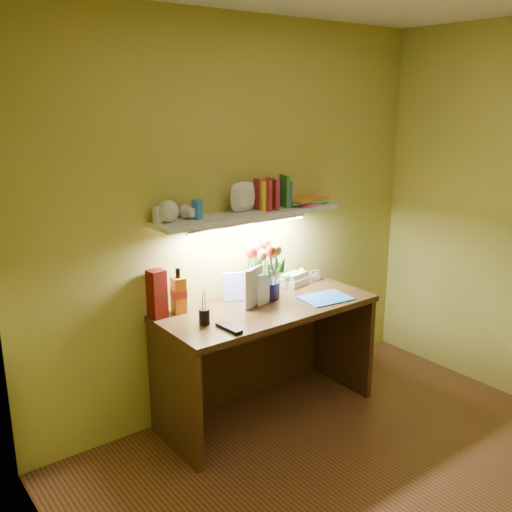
{
  "coord_description": "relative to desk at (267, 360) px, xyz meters",
  "views": [
    {
      "loc": [
        -2.08,
        -1.44,
        1.99
      ],
      "look_at": [
        0.02,
        1.35,
        1.03
      ],
      "focal_mm": 40.0,
      "sensor_mm": 36.0,
      "label": 1
    }
  ],
  "objects": [
    {
      "name": "blue_folder",
      "position": [
        0.37,
        -0.13,
        0.38
      ],
      "size": [
        0.34,
        0.27,
        0.01
      ],
      "primitive_type": "cube",
      "rotation": [
        0.0,
        0.0,
        -0.13
      ],
      "color": "blue",
      "rests_on": "desk"
    },
    {
      "name": "art_card",
      "position": [
        -0.1,
        0.2,
        0.47
      ],
      "size": [
        0.18,
        0.1,
        0.18
      ],
      "primitive_type": null,
      "rotation": [
        0.0,
        0.0,
        -0.37
      ],
      "color": "white",
      "rests_on": "desk"
    },
    {
      "name": "desk_clock",
      "position": [
        0.58,
        0.2,
        0.41
      ],
      "size": [
        0.08,
        0.05,
        0.07
      ],
      "primitive_type": "cube",
      "rotation": [
        0.0,
        0.0,
        -0.19
      ],
      "color": "silver",
      "rests_on": "desk"
    },
    {
      "name": "tv_remote",
      "position": [
        -0.42,
        -0.18,
        0.39
      ],
      "size": [
        0.07,
        0.19,
        0.02
      ],
      "primitive_type": "cube",
      "rotation": [
        0.0,
        0.0,
        0.07
      ],
      "color": "black",
      "rests_on": "desk"
    },
    {
      "name": "desk_book_a",
      "position": [
        -0.17,
        0.0,
        0.5
      ],
      "size": [
        0.19,
        0.08,
        0.25
      ],
      "primitive_type": "imported",
      "rotation": [
        0.0,
        0.0,
        0.31
      ],
      "color": "beige",
      "rests_on": "desk"
    },
    {
      "name": "pen_cup",
      "position": [
        -0.48,
        -0.03,
        0.45
      ],
      "size": [
        0.07,
        0.07,
        0.16
      ],
      "primitive_type": "cylinder",
      "rotation": [
        0.0,
        0.0,
        -0.03
      ],
      "color": "black",
      "rests_on": "desk"
    },
    {
      "name": "whisky_box",
      "position": [
        -0.64,
        0.24,
        0.52
      ],
      "size": [
        0.1,
        0.1,
        0.29
      ],
      "primitive_type": "cube",
      "rotation": [
        0.0,
        0.0,
        0.09
      ],
      "color": "#510B04",
      "rests_on": "desk"
    },
    {
      "name": "whisky_bottle",
      "position": [
        -0.5,
        0.22,
        0.52
      ],
      "size": [
        0.08,
        0.08,
        0.28
      ],
      "primitive_type": null,
      "rotation": [
        0.0,
        0.0,
        -0.07
      ],
      "color": "#B0570B",
      "rests_on": "desk"
    },
    {
      "name": "wall_shelf",
      "position": [
        0.02,
        0.18,
        0.96
      ],
      "size": [
        1.33,
        0.33,
        0.24
      ],
      "color": "silver",
      "rests_on": "ground"
    },
    {
      "name": "desk_book_b",
      "position": [
        -0.07,
        0.01,
        0.48
      ],
      "size": [
        0.15,
        0.05,
        0.2
      ],
      "primitive_type": "imported",
      "rotation": [
        0.0,
        0.0,
        0.26
      ],
      "color": "silver",
      "rests_on": "desk"
    },
    {
      "name": "telephone",
      "position": [
        0.39,
        0.2,
        0.43
      ],
      "size": [
        0.2,
        0.17,
        0.11
      ],
      "primitive_type": null,
      "rotation": [
        0.0,
        0.0,
        0.21
      ],
      "color": "beige",
      "rests_on": "desk"
    },
    {
      "name": "flower_bouquet",
      "position": [
        0.07,
        0.14,
        0.57
      ],
      "size": [
        0.32,
        0.32,
        0.39
      ],
      "primitive_type": null,
      "rotation": [
        0.0,
        0.0,
        0.44
      ],
      "color": "#0D0C3C",
      "rests_on": "desk"
    },
    {
      "name": "desk",
      "position": [
        0.0,
        0.0,
        0.0
      ],
      "size": [
        1.4,
        0.6,
        0.75
      ],
      "primitive_type": "cube",
      "color": "#37210F",
      "rests_on": "ground"
    }
  ]
}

